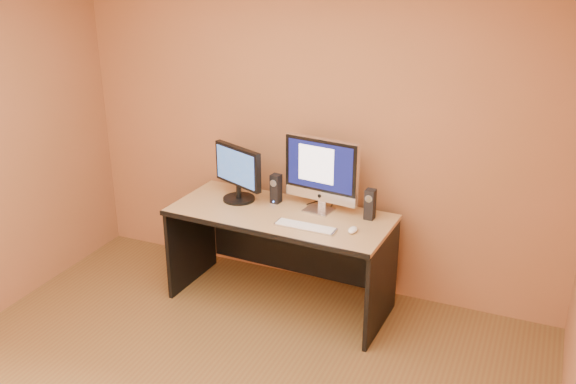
% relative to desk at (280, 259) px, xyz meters
% --- Properties ---
extents(walls, '(4.00, 4.00, 2.60)m').
position_rel_desk_xyz_m(walls, '(0.08, -1.52, 0.92)').
color(walls, '#9A5F3E').
rests_on(walls, ground).
extents(desk, '(1.69, 0.80, 0.77)m').
position_rel_desk_xyz_m(desk, '(0.00, 0.00, 0.00)').
color(desk, tan).
rests_on(desk, ground).
extents(imac, '(0.62, 0.29, 0.57)m').
position_rel_desk_xyz_m(imac, '(0.25, 0.15, 0.67)').
color(imac, silver).
rests_on(imac, desk).
extents(second_monitor, '(0.56, 0.43, 0.44)m').
position_rel_desk_xyz_m(second_monitor, '(-0.40, 0.11, 0.60)').
color(second_monitor, black).
rests_on(second_monitor, desk).
extents(speaker_left, '(0.08, 0.08, 0.23)m').
position_rel_desk_xyz_m(speaker_left, '(-0.11, 0.18, 0.50)').
color(speaker_left, black).
rests_on(speaker_left, desk).
extents(speaker_right, '(0.07, 0.08, 0.23)m').
position_rel_desk_xyz_m(speaker_right, '(0.64, 0.16, 0.50)').
color(speaker_right, black).
rests_on(speaker_right, desk).
extents(keyboard, '(0.45, 0.13, 0.02)m').
position_rel_desk_xyz_m(keyboard, '(0.27, -0.17, 0.39)').
color(keyboard, silver).
rests_on(keyboard, desk).
extents(mouse, '(0.06, 0.11, 0.04)m').
position_rel_desk_xyz_m(mouse, '(0.60, -0.11, 0.40)').
color(mouse, white).
rests_on(mouse, desk).
extents(cable_a, '(0.03, 0.23, 0.01)m').
position_rel_desk_xyz_m(cable_a, '(0.31, 0.28, 0.39)').
color(cable_a, black).
rests_on(cable_a, desk).
extents(cable_b, '(0.09, 0.17, 0.01)m').
position_rel_desk_xyz_m(cable_b, '(0.17, 0.31, 0.39)').
color(cable_b, black).
rests_on(cable_b, desk).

